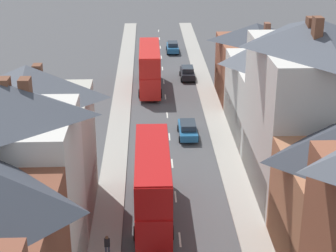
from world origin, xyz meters
name	(u,v)px	position (x,y,z in m)	size (l,w,h in m)	color
pavement_left	(118,129)	(-5.10, 38.00, 0.07)	(2.20, 104.00, 0.14)	#A8A399
pavement_right	(219,128)	(5.10, 38.00, 0.07)	(2.20, 104.00, 0.14)	#A8A399
centre_line_dashes	(169,137)	(0.00, 36.00, 0.01)	(0.14, 97.80, 0.01)	silver
terrace_row_right	(334,161)	(10.18, 18.42, 5.57)	(8.00, 65.15, 14.30)	#B2704C
double_decker_bus_lead	(150,67)	(-1.81, 50.88, 2.82)	(2.74, 10.80, 5.30)	red
double_decker_bus_mid_street	(153,183)	(-1.81, 21.09, 2.82)	(2.74, 10.80, 5.30)	red
car_near_blue	(188,129)	(1.80, 35.99, 0.80)	(1.90, 4.56, 1.58)	#236093
car_near_silver	(149,55)	(-1.80, 64.02, 0.85)	(1.90, 4.22, 1.69)	#236093
car_parked_left_b	(173,47)	(1.80, 68.78, 0.83)	(1.90, 4.45, 1.65)	#236093
car_mid_white	(187,73)	(3.10, 55.13, 0.83)	(1.90, 4.42, 1.65)	black
pedestrian_mid_left	(107,246)	(-4.81, 15.95, 1.03)	(0.36, 0.22, 1.61)	#3D4256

